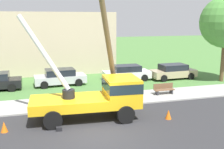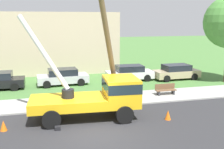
{
  "view_description": "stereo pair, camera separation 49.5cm",
  "coord_description": "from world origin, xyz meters",
  "px_view_note": "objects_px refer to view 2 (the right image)",
  "views": [
    {
      "loc": [
        -2.94,
        -12.63,
        5.71
      ],
      "look_at": [
        1.64,
        3.21,
        2.33
      ],
      "focal_mm": 43.62,
      "sensor_mm": 36.0,
      "label": 1
    },
    {
      "loc": [
        -2.46,
        -12.76,
        5.71
      ],
      "look_at": [
        1.64,
        3.21,
        2.33
      ],
      "focal_mm": 43.62,
      "sensor_mm": 36.0,
      "label": 2
    }
  ],
  "objects_px": {
    "traffic_cone_behind": "(3,126)",
    "traffic_cone_curbside": "(109,106)",
    "parked_sedan_white": "(130,73)",
    "traffic_cone_ahead": "(168,115)",
    "leaning_utility_pole": "(108,41)",
    "parked_sedan_tan": "(176,72)",
    "utility_truck": "(99,94)",
    "parked_sedan_silver": "(63,77)",
    "park_bench": "(166,90)"
  },
  "relations": [
    {
      "from": "traffic_cone_behind",
      "to": "traffic_cone_curbside",
      "type": "distance_m",
      "value": 6.32
    },
    {
      "from": "parked_sedan_white",
      "to": "traffic_cone_curbside",
      "type": "bearing_deg",
      "value": -116.28
    },
    {
      "from": "traffic_cone_ahead",
      "to": "leaning_utility_pole",
      "type": "bearing_deg",
      "value": 139.24
    },
    {
      "from": "traffic_cone_behind",
      "to": "parked_sedan_tan",
      "type": "relative_size",
      "value": 0.13
    },
    {
      "from": "leaning_utility_pole",
      "to": "traffic_cone_ahead",
      "type": "height_order",
      "value": "leaning_utility_pole"
    },
    {
      "from": "traffic_cone_behind",
      "to": "traffic_cone_ahead",
      "type": "bearing_deg",
      "value": -4.19
    },
    {
      "from": "utility_truck",
      "to": "leaning_utility_pole",
      "type": "xyz_separation_m",
      "value": [
        0.83,
        1.15,
        2.96
      ]
    },
    {
      "from": "traffic_cone_ahead",
      "to": "parked_sedan_tan",
      "type": "relative_size",
      "value": 0.13
    },
    {
      "from": "leaning_utility_pole",
      "to": "traffic_cone_curbside",
      "type": "height_order",
      "value": "leaning_utility_pole"
    },
    {
      "from": "parked_sedan_silver",
      "to": "parked_sedan_tan",
      "type": "xyz_separation_m",
      "value": [
        10.75,
        -0.44,
        0.0
      ]
    },
    {
      "from": "parked_sedan_tan",
      "to": "park_bench",
      "type": "xyz_separation_m",
      "value": [
        -3.51,
        -5.08,
        -0.25
      ]
    },
    {
      "from": "traffic_cone_curbside",
      "to": "parked_sedan_silver",
      "type": "relative_size",
      "value": 0.12
    },
    {
      "from": "traffic_cone_curbside",
      "to": "park_bench",
      "type": "bearing_deg",
      "value": 24.5
    },
    {
      "from": "utility_truck",
      "to": "traffic_cone_ahead",
      "type": "distance_m",
      "value": 4.15
    },
    {
      "from": "utility_truck",
      "to": "park_bench",
      "type": "xyz_separation_m",
      "value": [
        5.79,
        3.27,
        -0.95
      ]
    },
    {
      "from": "parked_sedan_white",
      "to": "traffic_cone_ahead",
      "type": "bearing_deg",
      "value": -95.77
    },
    {
      "from": "leaning_utility_pole",
      "to": "traffic_cone_ahead",
      "type": "relative_size",
      "value": 15.26
    },
    {
      "from": "park_bench",
      "to": "traffic_cone_curbside",
      "type": "bearing_deg",
      "value": -155.5
    },
    {
      "from": "parked_sedan_silver",
      "to": "parked_sedan_white",
      "type": "bearing_deg",
      "value": 2.15
    },
    {
      "from": "traffic_cone_ahead",
      "to": "parked_sedan_silver",
      "type": "distance_m",
      "value": 11.42
    },
    {
      "from": "parked_sedan_white",
      "to": "parked_sedan_tan",
      "type": "distance_m",
      "value": 4.55
    },
    {
      "from": "leaning_utility_pole",
      "to": "utility_truck",
      "type": "bearing_deg",
      "value": -125.87
    },
    {
      "from": "leaning_utility_pole",
      "to": "parked_sedan_silver",
      "type": "distance_m",
      "value": 8.77
    },
    {
      "from": "traffic_cone_ahead",
      "to": "parked_sedan_silver",
      "type": "height_order",
      "value": "parked_sedan_silver"
    },
    {
      "from": "leaning_utility_pole",
      "to": "parked_sedan_tan",
      "type": "height_order",
      "value": "leaning_utility_pole"
    },
    {
      "from": "parked_sedan_silver",
      "to": "traffic_cone_behind",
      "type": "bearing_deg",
      "value": -111.67
    },
    {
      "from": "traffic_cone_ahead",
      "to": "parked_sedan_tan",
      "type": "bearing_deg",
      "value": 60.29
    },
    {
      "from": "utility_truck",
      "to": "parked_sedan_white",
      "type": "xyz_separation_m",
      "value": [
        4.81,
        9.02,
        -0.7
      ]
    },
    {
      "from": "utility_truck",
      "to": "leaning_utility_pole",
      "type": "height_order",
      "value": "leaning_utility_pole"
    },
    {
      "from": "leaning_utility_pole",
      "to": "parked_sedan_silver",
      "type": "bearing_deg",
      "value": 106.59
    },
    {
      "from": "traffic_cone_ahead",
      "to": "parked_sedan_silver",
      "type": "bearing_deg",
      "value": 117.11
    },
    {
      "from": "park_bench",
      "to": "parked_sedan_white",
      "type": "bearing_deg",
      "value": 99.74
    },
    {
      "from": "leaning_utility_pole",
      "to": "traffic_cone_behind",
      "type": "xyz_separation_m",
      "value": [
        -6.05,
        -1.86,
        -4.09
      ]
    },
    {
      "from": "traffic_cone_curbside",
      "to": "parked_sedan_white",
      "type": "bearing_deg",
      "value": 63.72
    },
    {
      "from": "traffic_cone_curbside",
      "to": "park_bench",
      "type": "xyz_separation_m",
      "value": [
        4.94,
        2.25,
        0.18
      ]
    },
    {
      "from": "utility_truck",
      "to": "traffic_cone_curbside",
      "type": "xyz_separation_m",
      "value": [
        0.85,
        1.02,
        -1.13
      ]
    },
    {
      "from": "traffic_cone_behind",
      "to": "parked_sedan_white",
      "type": "xyz_separation_m",
      "value": [
        10.03,
        9.73,
        0.43
      ]
    },
    {
      "from": "leaning_utility_pole",
      "to": "parked_sedan_white",
      "type": "distance_m",
      "value": 9.55
    },
    {
      "from": "parked_sedan_silver",
      "to": "parked_sedan_tan",
      "type": "bearing_deg",
      "value": -2.33
    },
    {
      "from": "leaning_utility_pole",
      "to": "park_bench",
      "type": "bearing_deg",
      "value": 23.14
    },
    {
      "from": "utility_truck",
      "to": "parked_sedan_silver",
      "type": "xyz_separation_m",
      "value": [
        -1.44,
        8.79,
        -0.7
      ]
    },
    {
      "from": "traffic_cone_ahead",
      "to": "parked_sedan_white",
      "type": "bearing_deg",
      "value": 84.23
    },
    {
      "from": "utility_truck",
      "to": "traffic_cone_ahead",
      "type": "bearing_deg",
      "value": -20.04
    },
    {
      "from": "traffic_cone_curbside",
      "to": "parked_sedan_tan",
      "type": "height_order",
      "value": "parked_sedan_tan"
    },
    {
      "from": "traffic_cone_ahead",
      "to": "traffic_cone_curbside",
      "type": "bearing_deg",
      "value": 140.52
    },
    {
      "from": "leaning_utility_pole",
      "to": "parked_sedan_white",
      "type": "relative_size",
      "value": 1.93
    },
    {
      "from": "parked_sedan_silver",
      "to": "parked_sedan_white",
      "type": "xyz_separation_m",
      "value": [
        6.25,
        0.23,
        0.0
      ]
    },
    {
      "from": "traffic_cone_ahead",
      "to": "traffic_cone_behind",
      "type": "height_order",
      "value": "same"
    },
    {
      "from": "traffic_cone_ahead",
      "to": "park_bench",
      "type": "relative_size",
      "value": 0.35
    },
    {
      "from": "utility_truck",
      "to": "parked_sedan_silver",
      "type": "relative_size",
      "value": 1.51
    }
  ]
}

